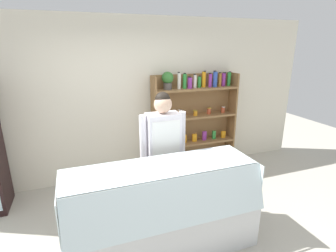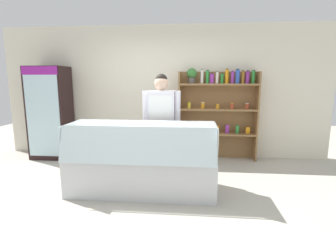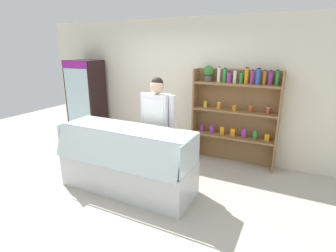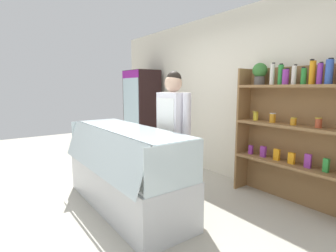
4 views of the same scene
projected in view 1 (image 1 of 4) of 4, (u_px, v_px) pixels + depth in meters
name	position (u px, v px, depth m)	size (l,w,h in m)	color
ground_plane	(169.00, 245.00, 3.07)	(12.00, 12.00, 0.00)	#B7B2A3
back_wall	(129.00, 100.00, 4.42)	(6.80, 0.10, 2.70)	silver
shelving_unit	(193.00, 115.00, 4.71)	(1.56, 0.29, 1.83)	olive
deli_display_case	(163.00, 224.00, 2.96)	(2.09, 0.78, 1.01)	silver
shop_clerk	(163.00, 146.00, 3.35)	(0.61, 0.25, 1.70)	#383D51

